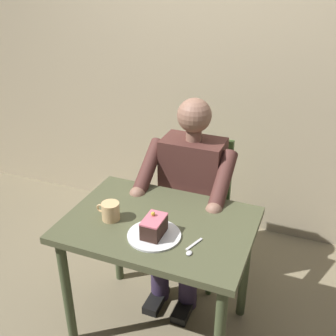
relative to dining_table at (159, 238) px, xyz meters
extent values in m
plane|color=#7A6E54|center=(0.00, 0.00, -0.61)|extent=(14.00, 14.00, 0.00)
cube|color=#BCAC8A|center=(0.00, -1.23, 0.89)|extent=(6.40, 0.12, 3.00)
cube|color=#4B4E33|center=(0.00, 0.00, 0.08)|extent=(0.92, 0.66, 0.04)
cylinder|color=#424D30|center=(0.40, 0.27, -0.26)|extent=(0.05, 0.05, 0.70)
cylinder|color=#424D30|center=(-0.40, -0.27, -0.26)|extent=(0.05, 0.05, 0.70)
cylinder|color=#424D30|center=(0.40, -0.27, -0.26)|extent=(0.05, 0.05, 0.70)
cube|color=#436230|center=(0.00, -0.53, -0.19)|extent=(0.42, 0.42, 0.04)
cube|color=#436230|center=(0.00, -0.72, 0.05)|extent=(0.38, 0.04, 0.45)
cylinder|color=#436230|center=(-0.18, -0.35, -0.40)|extent=(0.04, 0.04, 0.42)
cylinder|color=#436230|center=(0.18, -0.35, -0.40)|extent=(0.04, 0.04, 0.42)
cylinder|color=#436230|center=(-0.18, -0.71, -0.40)|extent=(0.04, 0.04, 0.42)
cylinder|color=#436230|center=(0.18, -0.71, -0.40)|extent=(0.04, 0.04, 0.42)
cube|color=#4E2A25|center=(0.00, -0.51, 0.08)|extent=(0.36, 0.22, 0.51)
sphere|color=#8F6652|center=(0.00, -0.51, 0.49)|extent=(0.19, 0.19, 0.19)
cylinder|color=#8F6652|center=(0.00, -0.51, 0.37)|extent=(0.09, 0.09, 0.06)
cylinder|color=#4E2A25|center=(-0.22, -0.37, 0.20)|extent=(0.08, 0.33, 0.26)
sphere|color=#8F6652|center=(-0.22, -0.21, 0.09)|extent=(0.09, 0.09, 0.09)
cylinder|color=#4E2A25|center=(0.22, -0.37, 0.20)|extent=(0.08, 0.33, 0.26)
sphere|color=#8F6652|center=(0.22, -0.21, 0.09)|extent=(0.09, 0.09, 0.09)
cylinder|color=#312641|center=(-0.09, -0.39, -0.19)|extent=(0.13, 0.38, 0.14)
cylinder|color=#312641|center=(0.09, -0.39, -0.19)|extent=(0.13, 0.38, 0.14)
cylinder|color=#312641|center=(-0.09, -0.21, -0.41)|extent=(0.11, 0.11, 0.40)
cube|color=black|center=(-0.09, -0.15, -0.59)|extent=(0.09, 0.22, 0.05)
cylinder|color=#312641|center=(0.09, -0.21, -0.41)|extent=(0.11, 0.11, 0.40)
cube|color=black|center=(0.09, -0.15, -0.59)|extent=(0.09, 0.22, 0.05)
cylinder|color=white|center=(-0.03, 0.12, 0.11)|extent=(0.25, 0.25, 0.01)
cube|color=#37221B|center=(-0.03, 0.12, 0.15)|extent=(0.09, 0.13, 0.08)
cube|color=#D76579|center=(-0.03, 0.12, 0.20)|extent=(0.09, 0.14, 0.01)
sphere|color=gold|center=(-0.01, 0.10, 0.21)|extent=(0.02, 0.02, 0.02)
cylinder|color=#DCB178|center=(0.23, 0.07, 0.15)|extent=(0.09, 0.09, 0.09)
torus|color=#DCB178|center=(0.28, 0.07, 0.15)|extent=(0.05, 0.01, 0.05)
cylinder|color=black|center=(0.23, 0.07, 0.19)|extent=(0.08, 0.08, 0.01)
cube|color=silver|center=(-0.22, 0.11, 0.11)|extent=(0.05, 0.11, 0.01)
ellipsoid|color=silver|center=(-0.22, 0.18, 0.11)|extent=(0.03, 0.04, 0.01)
camera|label=1|loc=(-0.66, 1.52, 1.24)|focal=43.21mm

